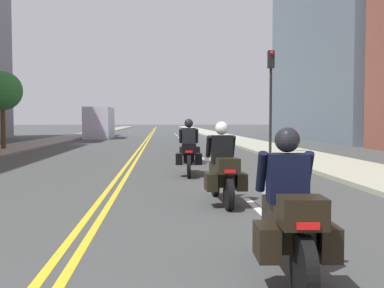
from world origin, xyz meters
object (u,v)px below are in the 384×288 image
(motorcycle_3, at_px, (189,146))
(motorcycle_2, at_px, (189,152))
(motorcycle_0, at_px, (289,218))
(traffic_light_near, at_px, (271,83))
(motorcycle_1, at_px, (223,170))
(street_tree_0, at_px, (2,91))
(parked_truck, at_px, (100,124))

(motorcycle_3, bearing_deg, motorcycle_2, -93.15)
(motorcycle_0, xyz_separation_m, motorcycle_2, (-0.46, 9.03, 0.04))
(motorcycle_0, height_order, traffic_light_near, traffic_light_near)
(motorcycle_1, height_order, street_tree_0, street_tree_0)
(motorcycle_0, xyz_separation_m, traffic_light_near, (3.79, 16.43, 2.70))
(motorcycle_1, height_order, traffic_light_near, traffic_light_near)
(motorcycle_0, height_order, motorcycle_2, motorcycle_2)
(parked_truck, bearing_deg, motorcycle_1, -78.68)
(motorcycle_2, distance_m, street_tree_0, 15.20)
(motorcycle_3, bearing_deg, motorcycle_1, -88.67)
(motorcycle_2, bearing_deg, motorcycle_3, 89.31)
(motorcycle_2, height_order, parked_truck, parked_truck)
(traffic_light_near, bearing_deg, motorcycle_3, -139.08)
(parked_truck, bearing_deg, traffic_light_near, -63.74)
(parked_truck, bearing_deg, motorcycle_3, -75.16)
(motorcycle_0, distance_m, motorcycle_3, 12.97)
(traffic_light_near, xyz_separation_m, street_tree_0, (-13.54, 4.38, -0.15))
(motorcycle_0, distance_m, motorcycle_1, 4.33)
(motorcycle_2, bearing_deg, motorcycle_1, -82.46)
(motorcycle_2, relative_size, street_tree_0, 0.54)
(traffic_light_near, height_order, parked_truck, traffic_light_near)
(motorcycle_2, xyz_separation_m, motorcycle_3, (0.26, 3.93, -0.03))
(traffic_light_near, xyz_separation_m, parked_truck, (-10.60, 21.50, -2.07))
(motorcycle_3, bearing_deg, traffic_light_near, 41.51)
(motorcycle_2, bearing_deg, traffic_light_near, 63.16)
(motorcycle_0, distance_m, parked_truck, 38.53)
(motorcycle_1, xyz_separation_m, motorcycle_3, (-0.11, 8.64, 0.00))
(street_tree_0, relative_size, parked_truck, 0.66)
(motorcycle_1, bearing_deg, motorcycle_3, 88.57)
(motorcycle_1, relative_size, street_tree_0, 0.51)
(motorcycle_0, distance_m, street_tree_0, 23.11)
(motorcycle_0, relative_size, motorcycle_1, 0.95)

